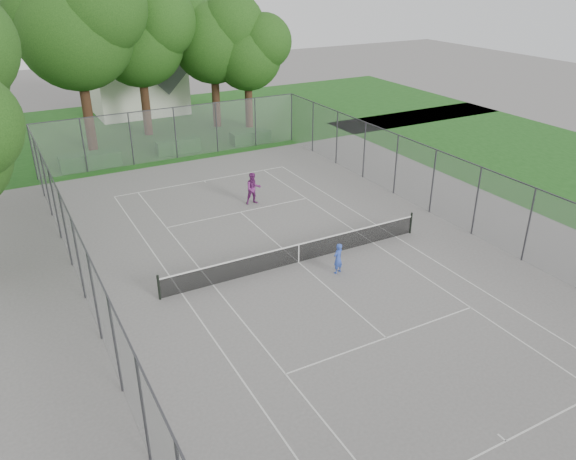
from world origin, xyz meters
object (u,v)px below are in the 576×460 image
tennis_net (299,252)px  girl_player (338,258)px  woman_player (253,188)px  house (136,69)px

tennis_net → girl_player: size_ratio=9.21×
tennis_net → woman_player: 7.25m
tennis_net → girl_player: (1.04, -1.59, 0.19)m
house → woman_player: size_ratio=5.21×
tennis_net → house: house is taller
tennis_net → house: bearing=87.6°
house → girl_player: 32.82m
house → woman_player: house is taller
girl_player → woman_player: bearing=-110.1°
girl_player → woman_player: woman_player is taller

